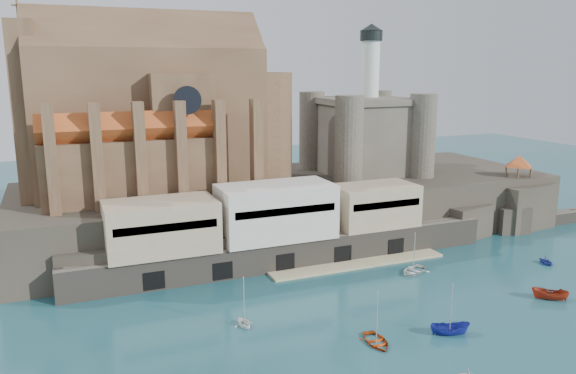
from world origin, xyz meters
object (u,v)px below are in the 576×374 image
(church, at_px, (161,119))
(pavilion, at_px, (519,162))
(castle_keep, at_px, (365,132))
(boat_2, at_px, (450,334))
(boat_0, at_px, (376,343))

(church, xyz_separation_m, pavilion, (66.13, -15.85, -9.40))
(castle_keep, distance_m, boat_2, 53.90)
(boat_0, bearing_deg, boat_2, -2.53)
(pavilion, bearing_deg, boat_0, -148.23)
(church, relative_size, boat_2, 9.93)
(pavilion, distance_m, boat_2, 54.80)
(castle_keep, distance_m, pavilion, 30.50)
(church, distance_m, boat_0, 54.49)
(pavilion, distance_m, boat_0, 61.34)
(castle_keep, height_order, pavilion, castle_keep)
(boat_2, bearing_deg, castle_keep, 2.48)
(church, height_order, boat_2, church)
(castle_keep, relative_size, boat_0, 5.90)
(castle_keep, relative_size, boat_2, 6.19)
(castle_keep, bearing_deg, boat_2, -108.27)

